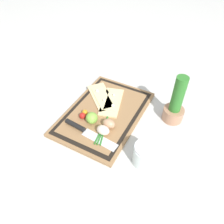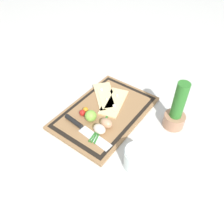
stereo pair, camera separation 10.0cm
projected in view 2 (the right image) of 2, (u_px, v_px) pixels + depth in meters
name	position (u px, v px, depth m)	size (l,w,h in m)	color
ground_plane	(105.00, 114.00, 1.04)	(6.00, 6.00, 0.00)	silver
cutting_board	(105.00, 112.00, 1.04)	(0.48, 0.33, 0.02)	#997047
pizza_slice_near	(105.00, 96.00, 1.10)	(0.21, 0.22, 0.02)	beige
pizza_slice_far	(115.00, 102.00, 1.07)	(0.22, 0.14, 0.02)	beige
knife	(80.00, 126.00, 0.95)	(0.06, 0.26, 0.02)	silver
egg_brown	(106.00, 123.00, 0.95)	(0.04, 0.06, 0.04)	tan
egg_pink	(100.00, 129.00, 0.93)	(0.04, 0.06, 0.04)	beige
lime	(91.00, 116.00, 0.97)	(0.05, 0.05, 0.05)	#7FB742
cherry_tomato_red	(82.00, 113.00, 1.00)	(0.03, 0.03, 0.03)	red
cherry_tomato_yellow	(85.00, 110.00, 1.02)	(0.03, 0.03, 0.03)	orange
scallion_bunch	(107.00, 116.00, 1.00)	(0.33, 0.11, 0.01)	#2D7528
herb_pot	(176.00, 112.00, 0.94)	(0.09, 0.09, 0.23)	#AD7A5B
sauce_jar	(136.00, 159.00, 0.82)	(0.09, 0.09, 0.10)	silver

